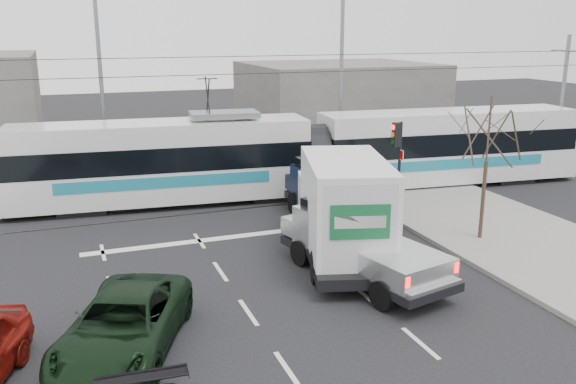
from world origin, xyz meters
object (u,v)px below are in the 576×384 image
object	(u,v)px
street_lamp_far	(97,76)
navy_pickup	(330,193)
traffic_signal	(397,147)
bare_tree	(489,136)
box_truck	(343,209)
street_lamp_near	(338,73)
tram	(313,153)
silver_pickup	(355,241)
green_car	(124,325)

from	to	relation	value
street_lamp_far	navy_pickup	xyz separation A→B (m)	(7.78, -9.50, -3.96)
traffic_signal	bare_tree	bearing A→B (deg)	-74.24
box_truck	street_lamp_far	bearing A→B (deg)	132.13
traffic_signal	navy_pickup	xyz separation A→B (m)	(-2.88, 0.01, -1.59)
street_lamp_near	tram	distance (m)	5.45
street_lamp_far	bare_tree	bearing A→B (deg)	-48.88
traffic_signal	silver_pickup	world-z (taller)	traffic_signal
bare_tree	green_car	size ratio (longest dim) A/B	0.99
street_lamp_far	street_lamp_near	bearing A→B (deg)	-9.87
tram	navy_pickup	xyz separation A→B (m)	(-0.96, -4.10, -0.72)
bare_tree	street_lamp_near	distance (m)	11.58
box_truck	silver_pickup	bearing A→B (deg)	-80.97
traffic_signal	tram	size ratio (longest dim) A/B	0.14
bare_tree	box_truck	world-z (taller)	bare_tree
street_lamp_far	silver_pickup	bearing A→B (deg)	-66.69
street_lamp_near	navy_pickup	world-z (taller)	street_lamp_near
tram	box_truck	size ratio (longest dim) A/B	3.56
silver_pickup	box_truck	distance (m)	1.43
street_lamp_near	green_car	size ratio (longest dim) A/B	1.79
street_lamp_near	box_truck	xyz separation A→B (m)	(-5.04, -11.35, -3.41)
box_truck	navy_pickup	bearing A→B (deg)	87.41
box_truck	navy_pickup	xyz separation A→B (m)	(1.32, 3.85, -0.55)
street_lamp_near	street_lamp_far	world-z (taller)	same
green_car	tram	bearing A→B (deg)	74.10
street_lamp_near	traffic_signal	bearing A→B (deg)	-96.41
traffic_signal	navy_pickup	world-z (taller)	traffic_signal
street_lamp_near	silver_pickup	bearing A→B (deg)	-112.38
navy_pickup	silver_pickup	bearing A→B (deg)	-106.42
bare_tree	box_truck	bearing A→B (deg)	178.37
box_truck	traffic_signal	bearing A→B (deg)	58.82
tram	navy_pickup	distance (m)	4.27
street_lamp_near	silver_pickup	xyz separation A→B (m)	(-5.20, -12.62, -4.03)
box_truck	navy_pickup	world-z (taller)	box_truck
street_lamp_near	box_truck	size ratio (longest dim) A/B	1.24
navy_pickup	street_lamp_near	bearing A→B (deg)	63.30
traffic_signal	green_car	distance (m)	13.80
green_car	bare_tree	bearing A→B (deg)	38.95
street_lamp_near	street_lamp_far	xyz separation A→B (m)	(-11.50, 2.00, 0.00)
street_lamp_near	silver_pickup	world-z (taller)	street_lamp_near
traffic_signal	street_lamp_far	xyz separation A→B (m)	(-10.66, 9.50, 2.37)
street_lamp_far	navy_pickup	size ratio (longest dim) A/B	1.62
street_lamp_far	navy_pickup	world-z (taller)	street_lamp_far
traffic_signal	street_lamp_far	size ratio (longest dim) A/B	0.40
silver_pickup	green_car	xyz separation A→B (m)	(-7.09, -2.32, -0.39)
street_lamp_near	green_car	bearing A→B (deg)	-129.41
street_lamp_near	navy_pickup	distance (m)	9.26
traffic_signal	silver_pickup	distance (m)	6.92
tram	green_car	xyz separation A→B (m)	(-9.52, -11.55, -1.17)
navy_pickup	traffic_signal	bearing A→B (deg)	-0.47
silver_pickup	navy_pickup	distance (m)	5.34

